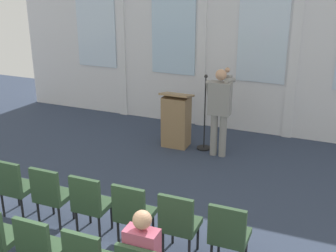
# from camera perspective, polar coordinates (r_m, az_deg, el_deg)

# --- Properties ---
(rear_partition) EXTENTS (9.94, 0.14, 3.78)m
(rear_partition) POSITION_cam_1_polar(r_m,az_deg,el_deg) (9.90, 6.47, 10.52)
(rear_partition) COLOR silver
(rear_partition) RESTS_ON ground
(speaker) EXTENTS (0.51, 0.69, 1.73)m
(speaker) POSITION_cam_1_polar(r_m,az_deg,el_deg) (8.56, 6.61, 2.50)
(speaker) COLOR gray
(speaker) RESTS_ON ground
(mic_stand) EXTENTS (0.28, 0.28, 1.55)m
(mic_stand) POSITION_cam_1_polar(r_m,az_deg,el_deg) (9.04, 4.64, -0.94)
(mic_stand) COLOR black
(mic_stand) RESTS_ON ground
(lectern) EXTENTS (0.60, 0.48, 1.16)m
(lectern) POSITION_cam_1_polar(r_m,az_deg,el_deg) (9.11, 1.06, 0.74)
(lectern) COLOR #93724C
(lectern) RESTS_ON ground
(chair_r0_c0) EXTENTS (0.46, 0.44, 0.94)m
(chair_r0_c0) POSITION_cam_1_polar(r_m,az_deg,el_deg) (7.00, -19.08, -7.05)
(chair_r0_c0) COLOR black
(chair_r0_c0) RESTS_ON ground
(chair_r0_c1) EXTENTS (0.46, 0.44, 0.94)m
(chair_r0_c1) POSITION_cam_1_polar(r_m,az_deg,el_deg) (6.62, -14.76, -8.22)
(chair_r0_c1) COLOR black
(chair_r0_c1) RESTS_ON ground
(chair_r0_c2) EXTENTS (0.46, 0.44, 0.94)m
(chair_r0_c2) POSITION_cam_1_polar(r_m,az_deg,el_deg) (6.29, -9.92, -9.46)
(chair_r0_c2) COLOR black
(chair_r0_c2) RESTS_ON ground
(chair_r0_c3) EXTENTS (0.46, 0.44, 0.94)m
(chair_r0_c3) POSITION_cam_1_polar(r_m,az_deg,el_deg) (6.00, -4.53, -10.76)
(chair_r0_c3) COLOR black
(chair_r0_c3) RESTS_ON ground
(chair_r0_c4) EXTENTS (0.46, 0.44, 0.94)m
(chair_r0_c4) POSITION_cam_1_polar(r_m,az_deg,el_deg) (5.78, 1.38, -12.07)
(chair_r0_c4) COLOR black
(chair_r0_c4) RESTS_ON ground
(chair_r0_c5) EXTENTS (0.46, 0.44, 0.94)m
(chair_r0_c5) POSITION_cam_1_polar(r_m,az_deg,el_deg) (5.62, 7.75, -13.32)
(chair_r0_c5) COLOR black
(chair_r0_c5) RESTS_ON ground
(chair_r1_c2) EXTENTS (0.46, 0.44, 0.94)m
(chair_r1_c2) POSITION_cam_1_polar(r_m,az_deg,el_deg) (5.54, -16.05, -14.55)
(chair_r1_c2) COLOR black
(chair_r1_c2) RESTS_ON ground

